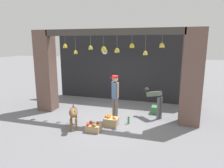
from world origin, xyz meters
The scene contains 13 objects.
ground_plane centered at (0.00, 0.00, 0.00)m, with size 60.00×60.00×0.00m, color slate.
shop_back_wall centered at (0.00, 2.68, 1.70)m, with size 7.12×0.12×3.39m, color #232326.
shop_pillar_left centered at (-2.91, 0.30, 1.70)m, with size 0.70×0.60×3.39m, color brown.
shop_pillar_right centered at (2.91, 0.30, 1.70)m, with size 0.70×0.60×3.39m, color brown.
storefront_awning centered at (0.01, 0.12, 3.22)m, with size 5.22×0.30×0.94m.
dog centered at (-0.92, -1.18, 0.52)m, with size 0.60×0.98×0.76m.
shopkeeper centered at (0.26, -0.08, 1.02)m, with size 0.32×0.31×1.71m.
worker_stooping centered at (1.67, 0.63, 0.75)m, with size 0.76×0.62×1.12m.
fruit_crate_oranges centered at (0.26, -0.63, 0.16)m, with size 0.48×0.39×0.37m.
fruit_crate_apples centered at (-0.17, -1.25, 0.14)m, with size 0.47×0.36×0.31m.
produce_box_green centered at (1.74, 1.09, 0.15)m, with size 0.42×0.39×0.30m, color #42844C.
water_bottle centered at (0.83, -0.30, 0.12)m, with size 0.08×0.08×0.27m.
wall_clock centered at (-1.02, 2.61, 2.45)m, with size 0.31×0.03×0.31m.
Camera 1 is at (2.16, -7.02, 2.91)m, focal length 32.00 mm.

